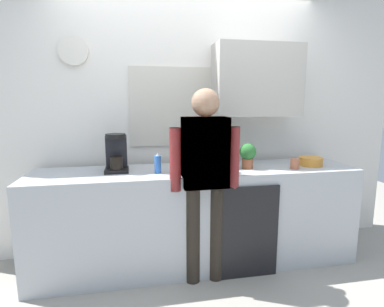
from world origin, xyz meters
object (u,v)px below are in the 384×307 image
at_px(bottle_amber_beer, 184,159).
at_px(potted_plant, 248,154).
at_px(mixing_bowl, 311,161).
at_px(bottle_green_wine, 214,155).
at_px(cup_terracotta_mug, 295,164).
at_px(person_guest, 205,171).
at_px(bottle_olive_oil, 214,160).
at_px(person_at_sink, 205,171).
at_px(coffee_maker, 116,155).
at_px(dish_soap, 158,164).
at_px(bottle_clear_soda, 209,150).
at_px(bottle_red_vinegar, 192,163).

distance_m(bottle_amber_beer, potted_plant, 0.60).
bearing_deg(mixing_bowl, bottle_green_wine, -175.20).
relative_size(cup_terracotta_mug, person_guest, 0.06).
xyz_separation_m(bottle_olive_oil, person_at_sink, (-0.09, -0.07, -0.07)).
xyz_separation_m(coffee_maker, dish_soap, (0.35, -0.15, -0.07)).
distance_m(mixing_bowl, person_guest, 1.12).
relative_size(bottle_clear_soda, person_at_sink, 0.17).
xyz_separation_m(bottle_clear_soda, person_at_sink, (-0.16, -0.50, -0.09)).
height_order(bottle_amber_beer, person_at_sink, person_at_sink).
distance_m(coffee_maker, bottle_clear_soda, 0.88).
relative_size(bottle_red_vinegar, bottle_amber_beer, 0.96).
bearing_deg(bottle_amber_beer, bottle_red_vinegar, -71.30).
distance_m(bottle_green_wine, dish_soap, 0.49).
relative_size(coffee_maker, cup_terracotta_mug, 3.59).
relative_size(bottle_olive_oil, dish_soap, 1.39).
xyz_separation_m(bottle_clear_soda, bottle_amber_beer, (-0.30, -0.29, -0.03)).
distance_m(bottle_red_vinegar, bottle_amber_beer, 0.15).
relative_size(potted_plant, person_guest, 0.14).
relative_size(bottle_amber_beer, dish_soap, 1.28).
bearing_deg(bottle_red_vinegar, mixing_bowl, 9.11).
distance_m(bottle_amber_beer, dish_soap, 0.22).
bearing_deg(cup_terracotta_mug, coffee_maker, 172.17).
bearing_deg(coffee_maker, bottle_olive_oil, -19.76).
bearing_deg(bottle_olive_oil, coffee_maker, 160.24).
xyz_separation_m(bottle_amber_beer, person_at_sink, (0.14, -0.21, -0.06)).
bearing_deg(person_at_sink, bottle_olive_oil, 28.20).
height_order(cup_terracotta_mug, person_guest, person_guest).
xyz_separation_m(coffee_maker, bottle_olive_oil, (0.80, -0.29, -0.02)).
height_order(potted_plant, person_guest, person_guest).
xyz_separation_m(potted_plant, dish_soap, (-0.82, -0.03, -0.05)).
height_order(bottle_clear_soda, bottle_olive_oil, bottle_clear_soda).
bearing_deg(coffee_maker, person_guest, -27.13).
bearing_deg(mixing_bowl, bottle_amber_beer, -177.87).
bearing_deg(coffee_maker, dish_soap, -22.82).
relative_size(coffee_maker, person_guest, 0.21).
distance_m(cup_terracotta_mug, potted_plant, 0.43).
bearing_deg(coffee_maker, cup_terracotta_mug, -7.83).
bearing_deg(dish_soap, mixing_bowl, 1.53).
distance_m(bottle_red_vinegar, person_at_sink, 0.13).
distance_m(bottle_olive_oil, bottle_amber_beer, 0.27).
relative_size(potted_plant, dish_soap, 1.28).
bearing_deg(bottle_red_vinegar, coffee_maker, 154.26).
height_order(cup_terracotta_mug, dish_soap, dish_soap).
distance_m(mixing_bowl, potted_plant, 0.64).
height_order(bottle_olive_oil, cup_terracotta_mug, bottle_olive_oil).
distance_m(bottle_green_wine, mixing_bowl, 0.98).
bearing_deg(bottle_clear_soda, bottle_amber_beer, -136.37).
distance_m(bottle_olive_oil, dish_soap, 0.48).
xyz_separation_m(cup_terracotta_mug, person_guest, (-0.87, -0.15, 0.00)).
bearing_deg(coffee_maker, person_at_sink, -27.13).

